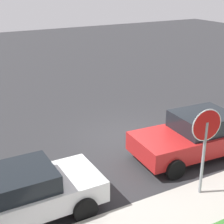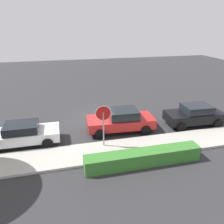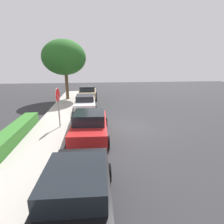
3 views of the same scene
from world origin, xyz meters
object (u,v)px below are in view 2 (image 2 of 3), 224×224
(stop_sign, at_px, (103,119))
(parked_car_red, at_px, (121,120))
(parked_car_black, at_px, (194,115))
(parked_car_white, at_px, (21,134))

(stop_sign, distance_m, parked_car_red, 2.69)
(parked_car_red, bearing_deg, parked_car_black, 176.43)
(stop_sign, bearing_deg, parked_car_red, -130.00)
(stop_sign, height_order, parked_car_red, stop_sign)
(parked_car_white, height_order, parked_car_black, parked_car_black)
(stop_sign, xyz_separation_m, parked_car_white, (4.68, -1.49, -1.12))
(parked_car_red, xyz_separation_m, parked_car_black, (-5.31, 0.33, 0.00))
(parked_car_white, bearing_deg, stop_sign, 162.34)
(stop_sign, height_order, parked_car_black, stop_sign)
(stop_sign, xyz_separation_m, parked_car_red, (-1.59, -1.89, -1.06))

